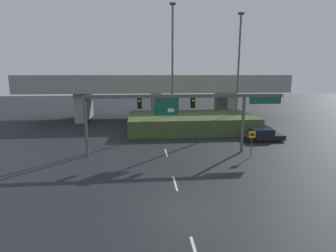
{
  "coord_description": "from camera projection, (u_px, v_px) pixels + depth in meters",
  "views": [
    {
      "loc": [
        -2.09,
        -13.57,
        7.5
      ],
      "look_at": [
        0.0,
        8.67,
        3.01
      ],
      "focal_mm": 28.0,
      "sensor_mm": 36.0,
      "label": 1
    }
  ],
  "objects": [
    {
      "name": "ground_plane",
      "position": [
        182.0,
        208.0,
        14.92
      ],
      "size": [
        160.0,
        160.0,
        0.0
      ],
      "primitive_type": "plane",
      "color": "black"
    },
    {
      "name": "lane_markings",
      "position": [
        163.0,
        143.0,
        28.87
      ],
      "size": [
        0.14,
        38.86,
        0.01
      ],
      "color": "silver",
      "rests_on": "ground"
    },
    {
      "name": "signal_gantry",
      "position": [
        181.0,
        105.0,
        24.08
      ],
      "size": [
        18.51,
        0.44,
        5.64
      ],
      "color": "#515456",
      "rests_on": "ground"
    },
    {
      "name": "speed_limit_sign",
      "position": [
        252.0,
        140.0,
        23.61
      ],
      "size": [
        0.6,
        0.11,
        2.47
      ],
      "color": "#4C4C4C",
      "rests_on": "ground"
    },
    {
      "name": "highway_light_pole_near",
      "position": [
        238.0,
        71.0,
        34.19
      ],
      "size": [
        0.7,
        0.36,
        15.01
      ],
      "color": "#515456",
      "rests_on": "ground"
    },
    {
      "name": "highway_light_pole_far",
      "position": [
        172.0,
        67.0,
        33.05
      ],
      "size": [
        0.7,
        0.36,
        15.89
      ],
      "color": "#515456",
      "rests_on": "ground"
    },
    {
      "name": "overpass_bridge",
      "position": [
        156.0,
        89.0,
        43.78
      ],
      "size": [
        41.91,
        9.92,
        7.28
      ],
      "color": "gray",
      "rests_on": "ground"
    },
    {
      "name": "grass_embankment",
      "position": [
        190.0,
        122.0,
        35.42
      ],
      "size": [
        16.39,
        9.33,
        2.06
      ],
      "color": "#42562D",
      "rests_on": "ground"
    },
    {
      "name": "parked_sedan_near_right",
      "position": [
        263.0,
        135.0,
        29.7
      ],
      "size": [
        4.48,
        1.81,
        1.36
      ],
      "rotation": [
        0.0,
        0.0,
        0.0
      ],
      "color": "black",
      "rests_on": "ground"
    }
  ]
}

